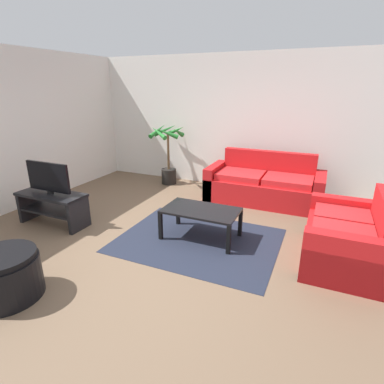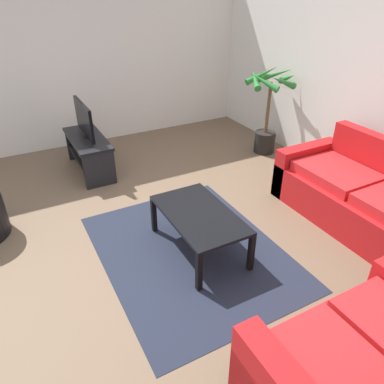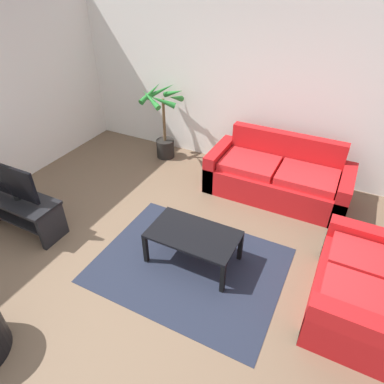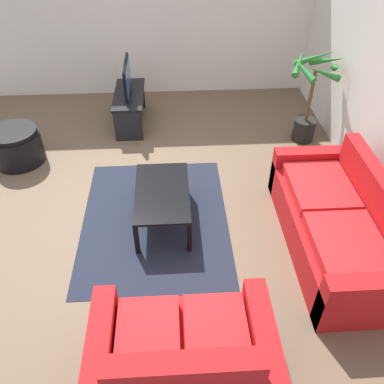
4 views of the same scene
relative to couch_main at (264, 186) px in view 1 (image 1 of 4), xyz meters
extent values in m
plane|color=brown|center=(-0.92, -2.28, -0.30)|extent=(6.60, 6.60, 0.00)
cube|color=silver|center=(-0.92, 0.72, 1.05)|extent=(6.00, 0.06, 2.70)
cube|color=red|center=(0.00, -0.03, -0.09)|extent=(2.09, 0.90, 0.42)
cube|color=red|center=(0.00, 0.34, 0.36)|extent=(1.73, 0.16, 0.48)
cube|color=red|center=(-0.96, -0.03, 0.01)|extent=(0.18, 0.90, 0.62)
cube|color=red|center=(0.96, -0.03, 0.01)|extent=(0.18, 0.90, 0.62)
cube|color=red|center=(-0.43, -0.08, 0.18)|extent=(0.83, 0.66, 0.12)
cube|color=red|center=(0.43, -0.08, 0.18)|extent=(0.83, 0.66, 0.12)
cube|color=red|center=(1.33, -1.69, -0.09)|extent=(0.90, 1.41, 0.42)
cube|color=red|center=(1.33, -2.31, 0.01)|extent=(0.90, 0.18, 0.62)
cube|color=red|center=(1.33, -1.07, 0.01)|extent=(0.90, 0.18, 0.62)
cube|color=red|center=(1.28, -1.95, 0.18)|extent=(0.66, 0.49, 0.12)
cube|color=red|center=(1.28, -1.42, 0.18)|extent=(0.66, 0.49, 0.12)
cube|color=black|center=(-2.81, -2.35, 0.19)|extent=(1.10, 0.45, 0.04)
cube|color=black|center=(-2.81, -2.35, -0.07)|extent=(1.02, 0.39, 0.03)
cube|color=black|center=(-3.33, -2.35, -0.05)|extent=(0.06, 0.41, 0.51)
cube|color=black|center=(-2.29, -2.35, -0.05)|extent=(0.06, 0.41, 0.51)
cube|color=black|center=(-2.81, -2.35, 0.47)|extent=(0.80, 0.05, 0.45)
cube|color=teal|center=(-2.81, -2.33, 0.47)|extent=(0.75, 0.01, 0.40)
cylinder|color=black|center=(-2.81, -2.35, 0.23)|extent=(0.10, 0.10, 0.04)
cube|color=black|center=(-0.51, -1.85, 0.12)|extent=(1.05, 0.61, 0.03)
cube|color=black|center=(-1.01, -2.12, -0.10)|extent=(0.05, 0.05, 0.41)
cube|color=black|center=(-0.01, -2.12, -0.10)|extent=(0.05, 0.05, 0.41)
cube|color=black|center=(-1.01, -1.57, -0.10)|extent=(0.05, 0.05, 0.41)
cube|color=black|center=(-0.01, -1.57, -0.10)|extent=(0.05, 0.05, 0.41)
cube|color=#1E2333|center=(-0.51, -1.95, -0.30)|extent=(2.20, 1.70, 0.01)
cylinder|color=black|center=(-2.16, 0.27, -0.14)|extent=(0.32, 0.32, 0.33)
cylinder|color=brown|center=(-2.16, 0.27, 0.42)|extent=(0.05, 0.05, 0.77)
cone|color=#257A2D|center=(-1.92, 0.28, 0.85)|extent=(0.13, 0.49, 0.27)
cone|color=#257A2D|center=(-2.08, 0.50, 0.85)|extent=(0.50, 0.26, 0.27)
cone|color=#257A2D|center=(-2.33, 0.46, 0.85)|extent=(0.46, 0.42, 0.28)
cone|color=#257A2D|center=(-2.43, 0.31, 0.85)|extent=(0.18, 0.56, 0.29)
cone|color=#257A2D|center=(-2.26, 0.05, 0.85)|extent=(0.48, 0.29, 0.27)
cone|color=#257A2D|center=(-2.06, 0.05, 0.85)|extent=(0.47, 0.29, 0.26)
cylinder|color=black|center=(-1.84, -3.86, -0.09)|extent=(0.69, 0.69, 0.43)
cylinder|color=black|center=(-1.84, -3.86, 0.16)|extent=(0.65, 0.65, 0.06)
camera|label=1|loc=(0.98, -5.50, 1.76)|focal=28.53mm
camera|label=2|loc=(2.04, -3.30, 2.10)|focal=34.01mm
camera|label=3|loc=(0.79, -4.44, 2.77)|focal=31.32mm
camera|label=4|loc=(2.90, -1.71, 2.99)|focal=37.25mm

